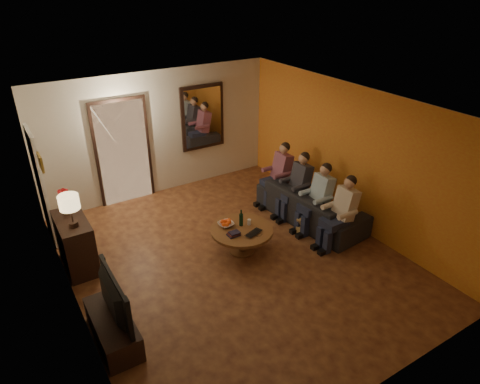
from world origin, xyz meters
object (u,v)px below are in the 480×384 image
tv_stand (113,328)px  tv (108,299)px  sofa (311,205)px  person_c (298,187)px  table_lamp (71,211)px  laptop (256,234)px  dresser (76,243)px  wine_bottle (241,217)px  dog (307,216)px  person_a (342,214)px  coffee_table (242,240)px  person_d (279,176)px  person_b (318,200)px  bowl (226,224)px

tv_stand → tv: tv is taller
sofa → person_c: 0.42m
table_lamp → laptop: 2.89m
dresser → laptop: size_ratio=2.97×
tv → wine_bottle: size_ratio=3.46×
dresser → tv_stand: size_ratio=0.87×
dresser → dog: (3.87, -1.09, -0.15)m
sofa → person_a: 0.95m
tv → sofa: bearing=-76.5°
dog → coffee_table: dog is taller
dog → laptop: (-1.30, -0.25, 0.18)m
person_d → dog: bearing=-99.0°
person_b → wine_bottle: 1.54m
laptop → wine_bottle: bearing=78.7°
sofa → person_d: bearing=1.1°
person_b → dog: person_b is taller
person_d → dresser: bearing=-179.6°
person_a → coffee_table: (-1.58, 0.71, -0.38)m
dresser → table_lamp: table_lamp is taller
person_c → person_d: bearing=90.0°
tv_stand → sofa: sofa is taller
wine_bottle → dog: bearing=-5.7°
dresser → table_lamp: size_ratio=1.81×
sofa → table_lamp: bearing=75.9°
tv → bowl: 2.52m
person_b → tv_stand: bearing=-170.3°
sofa → laptop: sofa is taller
dog → wine_bottle: bearing=149.4°
tv_stand → dog: bearing=11.3°
coffee_table → bowl: size_ratio=4.10×
person_b → person_d: bearing=90.0°
bowl → person_b: bearing=-10.8°
table_lamp → coffee_table: bearing=-18.7°
table_lamp → person_b: size_ratio=0.45×
dresser → laptop: bearing=-27.4°
person_a → bowl: 1.99m
table_lamp → person_a: (4.05, -1.55, -0.54)m
dresser → bowl: size_ratio=3.77×
dresser → coffee_table: dresser is taller
person_c → coffee_table: (-1.58, -0.49, -0.38)m
tv → wine_bottle: bearing=-70.2°
laptop → tv: bearing=172.8°
person_d → person_b: bearing=-90.0°
bowl → coffee_table: bearing=-50.7°
wine_bottle → laptop: (0.05, -0.38, -0.14)m
table_lamp → bowl: (2.30, -0.62, -0.66)m
person_d → bowl: person_d is taller
person_a → bowl: size_ratio=4.63×
table_lamp → laptop: size_ratio=1.64×
tv_stand → sofa: (4.15, 0.99, 0.14)m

